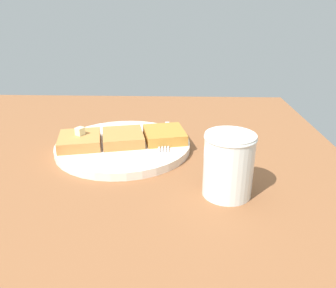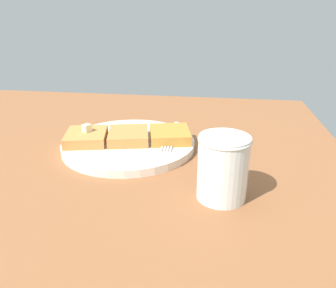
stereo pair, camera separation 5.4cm
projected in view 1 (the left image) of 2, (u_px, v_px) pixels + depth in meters
table_surface at (83, 171)px, 57.81cm from camera, size 95.38×95.38×2.65cm
plate at (123, 145)px, 62.92cm from camera, size 25.58×25.58×1.46cm
toast_slice_left at (80, 140)px, 60.93cm from camera, size 9.18×9.84×1.95cm
toast_slice_middle at (123, 138)px, 62.31cm from camera, size 9.18×9.84×1.95cm
toast_slice_right at (164, 135)px, 63.69cm from camera, size 9.18×9.84×1.95cm
butter_pat_primary at (80, 131)px, 60.63cm from camera, size 1.82×1.87×1.42cm
fork at (165, 137)px, 64.60cm from camera, size 2.22×16.01×0.36cm
syrup_jar at (228, 167)px, 46.55cm from camera, size 7.33×7.33×9.34cm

